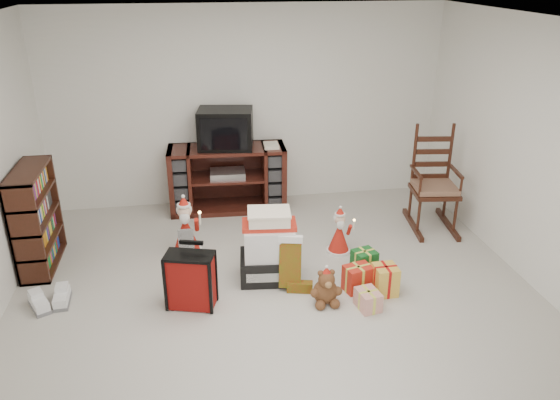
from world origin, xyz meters
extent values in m
cube|color=beige|center=(0.00, 0.00, -0.01)|extent=(5.00, 5.00, 0.01)
cube|color=silver|center=(0.00, 0.00, 2.50)|extent=(5.00, 5.00, 0.01)
cube|color=white|center=(0.00, 2.50, 1.25)|extent=(5.00, 0.01, 2.50)
cube|color=white|center=(0.00, -2.50, 1.25)|extent=(5.00, 0.01, 2.50)
cube|color=white|center=(2.50, 0.00, 1.25)|extent=(0.01, 5.00, 2.50)
cube|color=#431A13|center=(-0.29, 2.21, 0.41)|extent=(1.47, 0.58, 0.83)
cube|color=#B9B9BB|center=(-0.29, 2.18, 0.49)|extent=(0.45, 0.33, 0.08)
cube|color=#3B1810|center=(-2.32, 1.11, 0.53)|extent=(0.29, 0.87, 1.06)
cube|color=#3B1810|center=(2.06, 1.28, 0.46)|extent=(0.57, 0.55, 0.05)
cube|color=#875D49|center=(2.06, 1.28, 0.52)|extent=(0.52, 0.51, 0.06)
cube|color=#3B1810|center=(2.06, 1.50, 0.88)|extent=(0.43, 0.11, 0.78)
cube|color=#3B1810|center=(2.06, 1.28, 0.03)|extent=(0.61, 0.90, 0.06)
cube|color=black|center=(-0.02, 0.44, 0.13)|extent=(0.62, 0.48, 0.26)
cube|color=silver|center=(-0.02, 0.44, 0.42)|extent=(0.52, 0.42, 0.32)
cube|color=red|center=(-0.02, 0.44, 0.60)|extent=(0.55, 0.33, 0.05)
cube|color=#F3E3C6|center=(-0.02, 0.44, 0.68)|extent=(0.42, 0.34, 0.10)
cube|color=maroon|center=(-0.80, 0.07, 0.27)|extent=(0.46, 0.32, 0.55)
cube|color=black|center=(-0.80, 0.17, 0.62)|extent=(0.22, 0.09, 0.03)
ellipsoid|color=brown|center=(0.42, -0.07, 0.12)|extent=(0.23, 0.20, 0.25)
sphere|color=brown|center=(0.42, -0.10, 0.26)|extent=(0.16, 0.16, 0.16)
cone|color=#B31E13|center=(0.80, 0.85, 0.18)|extent=(0.25, 0.25, 0.36)
sphere|color=beige|center=(0.80, 0.85, 0.40)|extent=(0.12, 0.12, 0.12)
cone|color=#B31E13|center=(0.80, 0.85, 0.50)|extent=(0.11, 0.11, 0.09)
cylinder|color=silver|center=(0.93, 0.75, 0.37)|extent=(0.02, 0.02, 0.11)
cone|color=#B31E13|center=(-0.84, 1.11, 0.22)|extent=(0.31, 0.31, 0.44)
sphere|color=beige|center=(-0.84, 1.11, 0.50)|extent=(0.15, 0.15, 0.15)
cone|color=#B31E13|center=(-0.84, 1.11, 0.61)|extent=(0.13, 0.13, 0.11)
cylinder|color=silver|center=(-0.68, 0.99, 0.45)|extent=(0.02, 0.02, 0.13)
cube|color=white|center=(-2.19, 0.29, 0.05)|extent=(0.26, 0.33, 0.11)
cube|color=white|center=(-1.99, 0.29, 0.05)|extent=(0.15, 0.31, 0.11)
cube|color=red|center=(0.78, 0.11, 0.12)|extent=(0.23, 0.23, 0.23)
cube|color=#186327|center=(0.95, 0.34, 0.12)|extent=(0.23, 0.23, 0.23)
cube|color=gold|center=(1.00, -0.02, 0.12)|extent=(0.23, 0.23, 0.23)
cube|color=white|center=(0.73, -0.20, 0.12)|extent=(0.23, 0.23, 0.23)
cube|color=black|center=(-0.29, 2.21, 1.07)|extent=(0.72, 0.56, 0.48)
cube|color=black|center=(-0.29, 1.98, 1.07)|extent=(0.55, 0.11, 0.38)
camera|label=1|loc=(-0.70, -4.25, 2.92)|focal=35.00mm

